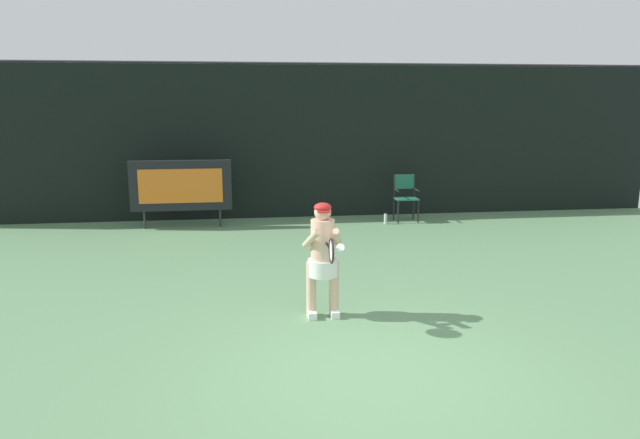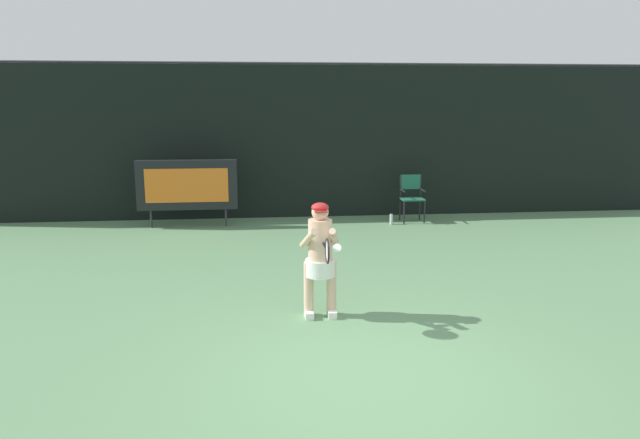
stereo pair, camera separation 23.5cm
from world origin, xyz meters
name	(u,v)px [view 1 (the left image)]	position (x,y,z in m)	size (l,w,h in m)	color
ground	(380,383)	(0.00, -0.19, -0.01)	(18.00, 22.00, 0.03)	#5E8A5E
backdrop_screen	(297,142)	(0.00, 8.50, 1.81)	(18.00, 0.12, 3.66)	black
scoreboard	(181,186)	(-2.66, 7.56, 0.95)	(2.20, 0.21, 1.50)	black
umpire_chair	(406,195)	(2.46, 7.66, 0.62)	(0.52, 0.44, 1.08)	black
water_bottle	(385,219)	(1.91, 7.35, 0.12)	(0.07, 0.07, 0.27)	silver
tennis_player	(323,255)	(-0.31, 1.75, 0.83)	(0.53, 0.61, 1.51)	white
tennis_racket	(331,250)	(-0.29, 1.23, 1.02)	(0.03, 0.60, 0.31)	black
tennis_ball_spare	(325,241)	(0.28, 5.78, 0.03)	(0.07, 0.07, 0.07)	#CCDB3D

